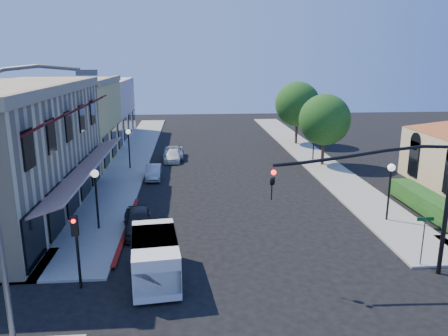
{
  "coord_description": "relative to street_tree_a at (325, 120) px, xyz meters",
  "views": [
    {
      "loc": [
        -3.23,
        -15.8,
        9.61
      ],
      "look_at": [
        -1.03,
        11.61,
        2.6
      ],
      "focal_mm": 35.0,
      "sensor_mm": 36.0,
      "label": 1
    }
  ],
  "objects": [
    {
      "name": "parked_car_b",
      "position": [
        -15.0,
        -3.27,
        -3.63
      ],
      "size": [
        1.28,
        3.44,
        1.12
      ],
      "primitive_type": "imported",
      "rotation": [
        0.0,
        0.0,
        0.03
      ],
      "color": "#A4A6A9",
      "rests_on": "ground"
    },
    {
      "name": "parked_car_c",
      "position": [
        -13.6,
        2.85,
        -3.66
      ],
      "size": [
        1.75,
        3.76,
        1.06
      ],
      "primitive_type": "imported",
      "rotation": [
        0.0,
        0.0,
        -0.07
      ],
      "color": "white",
      "rests_on": "ground"
    },
    {
      "name": "ground",
      "position": [
        -8.8,
        -22.0,
        -4.19
      ],
      "size": [
        120.0,
        120.0,
        0.0
      ],
      "primitive_type": "plane",
      "color": "black",
      "rests_on": "ground"
    },
    {
      "name": "parked_car_a",
      "position": [
        -15.0,
        -14.52,
        -3.52
      ],
      "size": [
        2.09,
        4.13,
        1.35
      ],
      "primitive_type": "imported",
      "rotation": [
        0.0,
        0.0,
        0.13
      ],
      "color": "black",
      "rests_on": "ground"
    },
    {
      "name": "lamppost_right_far",
      "position": [
        -0.3,
        2.0,
        -1.46
      ],
      "size": [
        0.44,
        0.44,
        3.57
      ],
      "color": "black",
      "rests_on": "ground"
    },
    {
      "name": "lamppost_left_far",
      "position": [
        -17.3,
        0.0,
        -1.46
      ],
      "size": [
        0.44,
        0.44,
        3.57
      ],
      "color": "black",
      "rests_on": "ground"
    },
    {
      "name": "curb_red_strip",
      "position": [
        -15.7,
        -14.0,
        -4.19
      ],
      "size": [
        0.25,
        10.0,
        0.06
      ],
      "primitive_type": "cube",
      "color": "maroon",
      "rests_on": "ground"
    },
    {
      "name": "lamppost_left_near",
      "position": [
        -17.3,
        -14.0,
        -1.46
      ],
      "size": [
        0.44,
        0.44,
        3.57
      ],
      "color": "black",
      "rests_on": "ground"
    },
    {
      "name": "parked_car_d",
      "position": [
        -13.6,
        4.0,
        -3.62
      ],
      "size": [
        1.91,
        4.13,
        1.15
      ],
      "primitive_type": "imported",
      "rotation": [
        0.0,
        0.0,
        -0.0
      ],
      "color": "#A1A3A6",
      "rests_on": "ground"
    },
    {
      "name": "sidewalk_left",
      "position": [
        -17.55,
        5.0,
        -4.13
      ],
      "size": [
        3.5,
        50.0,
        0.12
      ],
      "primitive_type": "cube",
      "color": "gray",
      "rests_on": "ground"
    },
    {
      "name": "street_tree_b",
      "position": [
        0.0,
        10.0,
        0.35
      ],
      "size": [
        4.94,
        4.94,
        7.02
      ],
      "color": "#352315",
      "rests_on": "ground"
    },
    {
      "name": "white_van",
      "position": [
        -13.64,
        -20.05,
        -3.05
      ],
      "size": [
        2.42,
        4.67,
        1.99
      ],
      "color": "silver",
      "rests_on": "ground"
    },
    {
      "name": "cobra_streetlight",
      "position": [
        -17.95,
        -24.0,
        1.07
      ],
      "size": [
        3.6,
        0.25,
        9.31
      ],
      "color": "#595B5E",
      "rests_on": "ground"
    },
    {
      "name": "signal_mast_arm",
      "position": [
        -2.94,
        -20.5,
        -0.11
      ],
      "size": [
        8.01,
        0.39,
        6.0
      ],
      "color": "black",
      "rests_on": "ground"
    },
    {
      "name": "pink_stucco_building",
      "position": [
        -24.3,
        16.0,
        -0.69
      ],
      "size": [
        10.0,
        12.0,
        7.0
      ],
      "primitive_type": "cube",
      "color": "beige",
      "rests_on": "ground"
    },
    {
      "name": "hedge",
      "position": [
        2.9,
        -13.0,
        -4.19
      ],
      "size": [
        1.4,
        8.0,
        1.1
      ],
      "primitive_type": "cube",
      "color": "#1B4413",
      "rests_on": "ground"
    },
    {
      "name": "street_tree_a",
      "position": [
        0.0,
        0.0,
        0.0
      ],
      "size": [
        4.56,
        4.56,
        6.48
      ],
      "color": "#352315",
      "rests_on": "ground"
    },
    {
      "name": "lamppost_right_near",
      "position": [
        -0.3,
        -14.0,
        -1.46
      ],
      "size": [
        0.44,
        0.44,
        3.57
      ],
      "color": "black",
      "rests_on": "ground"
    },
    {
      "name": "street_name_sign",
      "position": [
        -1.3,
        -19.8,
        -2.5
      ],
      "size": [
        0.8,
        0.06,
        2.5
      ],
      "color": "#595B5E",
      "rests_on": "ground"
    },
    {
      "name": "secondary_signal",
      "position": [
        -16.8,
        -20.59,
        -1.88
      ],
      "size": [
        0.28,
        0.42,
        3.32
      ],
      "color": "black",
      "rests_on": "ground"
    },
    {
      "name": "yellow_stucco_building",
      "position": [
        -24.3,
        4.0,
        -0.39
      ],
      "size": [
        10.0,
        12.0,
        7.6
      ],
      "primitive_type": "cube",
      "color": "#E8C168",
      "rests_on": "ground"
    },
    {
      "name": "sidewalk_right",
      "position": [
        -0.05,
        5.0,
        -4.13
      ],
      "size": [
        3.5,
        50.0,
        0.12
      ],
      "primitive_type": "cube",
      "color": "gray",
      "rests_on": "ground"
    }
  ]
}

